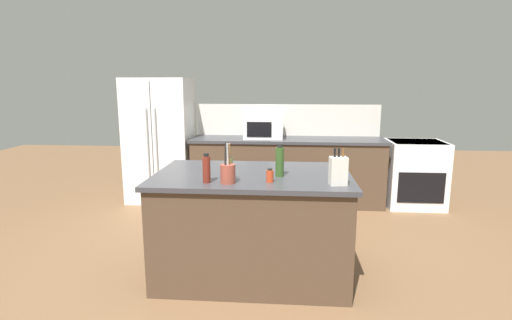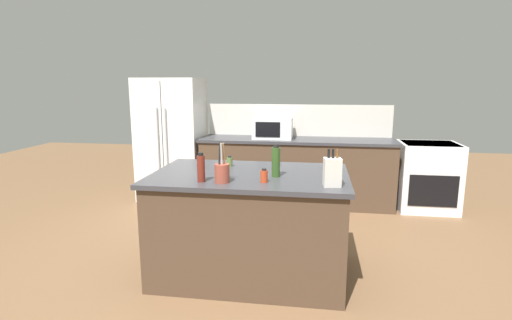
{
  "view_description": "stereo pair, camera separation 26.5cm",
  "coord_description": "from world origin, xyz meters",
  "px_view_note": "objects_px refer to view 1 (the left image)",
  "views": [
    {
      "loc": [
        0.3,
        -3.39,
        1.73
      ],
      "look_at": [
        0.0,
        0.35,
        0.99
      ],
      "focal_mm": 28.0,
      "sensor_mm": 36.0,
      "label": 1
    },
    {
      "loc": [
        0.56,
        -3.36,
        1.73
      ],
      "look_at": [
        0.0,
        0.35,
        0.99
      ],
      "focal_mm": 28.0,
      "sensor_mm": 36.0,
      "label": 2
    }
  ],
  "objects_px": {
    "spice_jar_oregano": "(230,162)",
    "olive_oil_bottle": "(280,161)",
    "microwave": "(264,128)",
    "refrigerator": "(161,140)",
    "knife_block": "(338,171)",
    "range_oven": "(414,173)",
    "spice_jar_paprika": "(270,176)",
    "utensil_crock": "(228,173)",
    "vinegar_bottle": "(206,169)"
  },
  "relations": [
    {
      "from": "spice_jar_oregano",
      "to": "olive_oil_bottle",
      "type": "distance_m",
      "value": 0.59
    },
    {
      "from": "microwave",
      "to": "refrigerator",
      "type": "bearing_deg",
      "value": 178.05
    },
    {
      "from": "refrigerator",
      "to": "spice_jar_oregano",
      "type": "distance_m",
      "value": 2.39
    },
    {
      "from": "microwave",
      "to": "knife_block",
      "type": "height_order",
      "value": "microwave"
    },
    {
      "from": "range_oven",
      "to": "olive_oil_bottle",
      "type": "relative_size",
      "value": 3.3
    },
    {
      "from": "refrigerator",
      "to": "spice_jar_oregano",
      "type": "xyz_separation_m",
      "value": [
        1.31,
        -1.99,
        0.1
      ]
    },
    {
      "from": "knife_block",
      "to": "spice_jar_paprika",
      "type": "bearing_deg",
      "value": 166.78
    },
    {
      "from": "utensil_crock",
      "to": "vinegar_bottle",
      "type": "bearing_deg",
      "value": -179.55
    },
    {
      "from": "utensil_crock",
      "to": "spice_jar_oregano",
      "type": "distance_m",
      "value": 0.61
    },
    {
      "from": "refrigerator",
      "to": "range_oven",
      "type": "bearing_deg",
      "value": -0.81
    },
    {
      "from": "spice_jar_paprika",
      "to": "olive_oil_bottle",
      "type": "bearing_deg",
      "value": 70.53
    },
    {
      "from": "refrigerator",
      "to": "utensil_crock",
      "type": "distance_m",
      "value": 2.95
    },
    {
      "from": "range_oven",
      "to": "microwave",
      "type": "height_order",
      "value": "microwave"
    },
    {
      "from": "vinegar_bottle",
      "to": "utensil_crock",
      "type": "bearing_deg",
      "value": 0.45
    },
    {
      "from": "microwave",
      "to": "knife_block",
      "type": "distance_m",
      "value": 2.64
    },
    {
      "from": "utensil_crock",
      "to": "vinegar_bottle",
      "type": "distance_m",
      "value": 0.17
    },
    {
      "from": "microwave",
      "to": "spice_jar_paprika",
      "type": "bearing_deg",
      "value": -85.33
    },
    {
      "from": "refrigerator",
      "to": "knife_block",
      "type": "height_order",
      "value": "refrigerator"
    },
    {
      "from": "microwave",
      "to": "knife_block",
      "type": "xyz_separation_m",
      "value": [
        0.73,
        -2.54,
        -0.03
      ]
    },
    {
      "from": "utensil_crock",
      "to": "spice_jar_oregano",
      "type": "height_order",
      "value": "utensil_crock"
    },
    {
      "from": "knife_block",
      "to": "olive_oil_bottle",
      "type": "height_order",
      "value": "knife_block"
    },
    {
      "from": "microwave",
      "to": "olive_oil_bottle",
      "type": "relative_size",
      "value": 1.95
    },
    {
      "from": "refrigerator",
      "to": "spice_jar_oregano",
      "type": "relative_size",
      "value": 17.52
    },
    {
      "from": "vinegar_bottle",
      "to": "olive_oil_bottle",
      "type": "relative_size",
      "value": 0.85
    },
    {
      "from": "microwave",
      "to": "spice_jar_oregano",
      "type": "height_order",
      "value": "microwave"
    },
    {
      "from": "spice_jar_oregano",
      "to": "vinegar_bottle",
      "type": "height_order",
      "value": "vinegar_bottle"
    },
    {
      "from": "range_oven",
      "to": "utensil_crock",
      "type": "bearing_deg",
      "value": -131.34
    },
    {
      "from": "range_oven",
      "to": "microwave",
      "type": "bearing_deg",
      "value": 180.0
    },
    {
      "from": "range_oven",
      "to": "olive_oil_bottle",
      "type": "xyz_separation_m",
      "value": [
        -1.84,
        -2.29,
        0.6
      ]
    },
    {
      "from": "range_oven",
      "to": "knife_block",
      "type": "distance_m",
      "value": 2.95
    },
    {
      "from": "spice_jar_oregano",
      "to": "spice_jar_paprika",
      "type": "bearing_deg",
      "value": -54.0
    },
    {
      "from": "olive_oil_bottle",
      "to": "range_oven",
      "type": "bearing_deg",
      "value": 51.19
    },
    {
      "from": "utensil_crock",
      "to": "vinegar_bottle",
      "type": "height_order",
      "value": "utensil_crock"
    },
    {
      "from": "range_oven",
      "to": "knife_block",
      "type": "xyz_separation_m",
      "value": [
        -1.38,
        -2.54,
        0.59
      ]
    },
    {
      "from": "microwave",
      "to": "spice_jar_oregano",
      "type": "bearing_deg",
      "value": -95.83
    },
    {
      "from": "knife_block",
      "to": "spice_jar_oregano",
      "type": "bearing_deg",
      "value": 138.83
    },
    {
      "from": "utensil_crock",
      "to": "olive_oil_bottle",
      "type": "bearing_deg",
      "value": 32.99
    },
    {
      "from": "microwave",
      "to": "spice_jar_oregano",
      "type": "relative_size",
      "value": 5.35
    },
    {
      "from": "knife_block",
      "to": "spice_jar_paprika",
      "type": "height_order",
      "value": "knife_block"
    },
    {
      "from": "range_oven",
      "to": "knife_block",
      "type": "height_order",
      "value": "knife_block"
    },
    {
      "from": "knife_block",
      "to": "utensil_crock",
      "type": "height_order",
      "value": "utensil_crock"
    },
    {
      "from": "spice_jar_paprika",
      "to": "olive_oil_bottle",
      "type": "height_order",
      "value": "olive_oil_bottle"
    },
    {
      "from": "refrigerator",
      "to": "olive_oil_bottle",
      "type": "bearing_deg",
      "value": -52.62
    },
    {
      "from": "vinegar_bottle",
      "to": "spice_jar_paprika",
      "type": "height_order",
      "value": "vinegar_bottle"
    },
    {
      "from": "knife_block",
      "to": "spice_jar_oregano",
      "type": "distance_m",
      "value": 1.11
    },
    {
      "from": "microwave",
      "to": "utensil_crock",
      "type": "height_order",
      "value": "utensil_crock"
    },
    {
      "from": "microwave",
      "to": "vinegar_bottle",
      "type": "height_order",
      "value": "microwave"
    },
    {
      "from": "microwave",
      "to": "utensil_crock",
      "type": "xyz_separation_m",
      "value": [
        -0.13,
        -2.55,
        -0.06
      ]
    },
    {
      "from": "knife_block",
      "to": "spice_jar_oregano",
      "type": "height_order",
      "value": "knife_block"
    },
    {
      "from": "refrigerator",
      "to": "spice_jar_paprika",
      "type": "relative_size",
      "value": 15.92
    }
  ]
}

